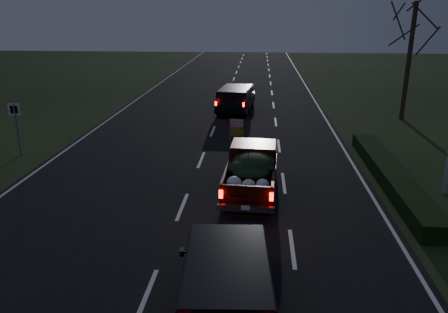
# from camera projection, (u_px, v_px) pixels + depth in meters

# --- Properties ---
(ground) EXTENTS (120.00, 120.00, 0.00)m
(ground) POSITION_uv_depth(u_px,v_px,m) (182.00, 207.00, 15.06)
(ground) COLOR black
(ground) RESTS_ON ground
(road_asphalt) EXTENTS (14.00, 120.00, 0.02)m
(road_asphalt) POSITION_uv_depth(u_px,v_px,m) (182.00, 207.00, 15.05)
(road_asphalt) COLOR black
(road_asphalt) RESTS_ON ground
(hedge_row) EXTENTS (1.00, 10.00, 0.60)m
(hedge_row) POSITION_uv_depth(u_px,v_px,m) (390.00, 175.00, 17.20)
(hedge_row) COLOR black
(hedge_row) RESTS_ON ground
(route_sign) EXTENTS (0.55, 0.08, 2.50)m
(route_sign) POSITION_uv_depth(u_px,v_px,m) (16.00, 121.00, 19.91)
(route_sign) COLOR gray
(route_sign) RESTS_ON ground
(bare_tree_far) EXTENTS (3.60, 3.60, 7.00)m
(bare_tree_far) POSITION_uv_depth(u_px,v_px,m) (412.00, 33.00, 25.76)
(bare_tree_far) COLOR black
(bare_tree_far) RESTS_ON ground
(pickup_truck) EXTENTS (2.03, 4.75, 2.45)m
(pickup_truck) POSITION_uv_depth(u_px,v_px,m) (252.00, 168.00, 16.16)
(pickup_truck) COLOR #370F07
(pickup_truck) RESTS_ON ground
(lead_suv) EXTENTS (2.47, 4.85, 1.34)m
(lead_suv) POSITION_uv_depth(u_px,v_px,m) (236.00, 97.00, 28.98)
(lead_suv) COLOR black
(lead_suv) RESTS_ON ground
(rear_suv) EXTENTS (2.21, 4.45, 1.25)m
(rear_suv) POSITION_uv_depth(u_px,v_px,m) (227.00, 282.00, 9.30)
(rear_suv) COLOR black
(rear_suv) RESTS_ON ground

